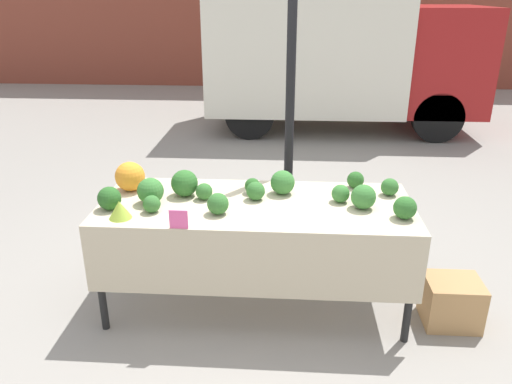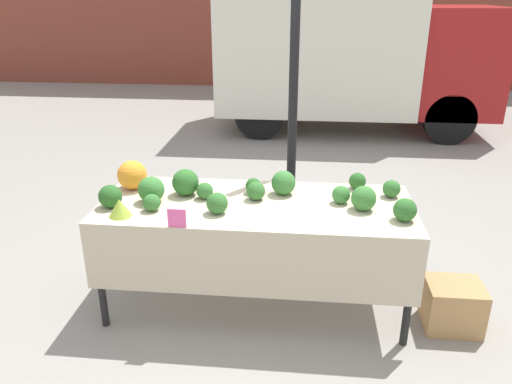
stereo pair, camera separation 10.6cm
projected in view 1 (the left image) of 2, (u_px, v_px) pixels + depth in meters
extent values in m
plane|color=gray|center=(256.00, 302.00, 3.67)|extent=(40.00, 40.00, 0.00)
cylinder|color=black|center=(289.00, 128.00, 3.82)|extent=(0.07, 0.07, 2.30)
cube|color=silver|center=(305.00, 38.00, 7.81)|extent=(2.97, 1.86, 2.17)
cube|color=maroon|center=(439.00, 59.00, 7.79)|extent=(1.22, 1.71, 1.56)
cylinder|color=black|center=(437.00, 117.00, 7.39)|extent=(0.74, 0.22, 0.74)
cylinder|color=black|center=(414.00, 97.00, 8.77)|extent=(0.74, 0.22, 0.74)
cylinder|color=black|center=(250.00, 114.00, 7.56)|extent=(0.74, 0.22, 0.74)
cylinder|color=black|center=(256.00, 95.00, 8.94)|extent=(0.74, 0.22, 0.74)
cube|color=beige|center=(256.00, 205.00, 3.37)|extent=(2.11, 0.86, 0.03)
cube|color=beige|center=(251.00, 267.00, 3.07)|extent=(2.11, 0.01, 0.44)
cylinder|color=black|center=(100.00, 279.00, 3.24)|extent=(0.05, 0.05, 0.76)
cylinder|color=black|center=(411.00, 291.00, 3.12)|extent=(0.05, 0.05, 0.76)
cylinder|color=black|center=(133.00, 229.00, 3.93)|extent=(0.05, 0.05, 0.76)
cylinder|color=black|center=(389.00, 237.00, 3.81)|extent=(0.05, 0.05, 0.76)
sphere|color=orange|center=(130.00, 176.00, 3.54)|extent=(0.21, 0.21, 0.21)
cone|color=#93B238|center=(120.00, 210.00, 3.13)|extent=(0.14, 0.14, 0.12)
sphere|color=#285B23|center=(356.00, 180.00, 3.61)|extent=(0.12, 0.12, 0.12)
sphere|color=#336B2D|center=(204.00, 191.00, 3.41)|extent=(0.12, 0.12, 0.12)
sphere|color=#336B2D|center=(152.00, 204.00, 3.21)|extent=(0.11, 0.11, 0.11)
sphere|color=#285B23|center=(252.00, 186.00, 3.51)|extent=(0.11, 0.11, 0.11)
sphere|color=#387533|center=(363.00, 197.00, 3.26)|extent=(0.16, 0.16, 0.16)
sphere|color=#336B2D|center=(256.00, 191.00, 3.40)|extent=(0.13, 0.13, 0.13)
sphere|color=#2D6628|center=(185.00, 183.00, 3.45)|extent=(0.19, 0.19, 0.19)
sphere|color=#2D6628|center=(405.00, 208.00, 3.12)|extent=(0.15, 0.15, 0.15)
sphere|color=#285B23|center=(109.00, 198.00, 3.25)|extent=(0.15, 0.15, 0.15)
sphere|color=#387533|center=(283.00, 182.00, 3.49)|extent=(0.17, 0.17, 0.17)
sphere|color=#336B2D|center=(390.00, 187.00, 3.47)|extent=(0.12, 0.12, 0.12)
sphere|color=#387533|center=(150.00, 191.00, 3.33)|extent=(0.18, 0.18, 0.18)
sphere|color=#387533|center=(341.00, 194.00, 3.36)|extent=(0.12, 0.12, 0.12)
sphere|color=#336B2D|center=(218.00, 204.00, 3.18)|extent=(0.14, 0.14, 0.14)
cube|color=#F45B9E|center=(179.00, 219.00, 2.99)|extent=(0.11, 0.01, 0.12)
cube|color=tan|center=(451.00, 302.00, 3.39)|extent=(0.37, 0.31, 0.32)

